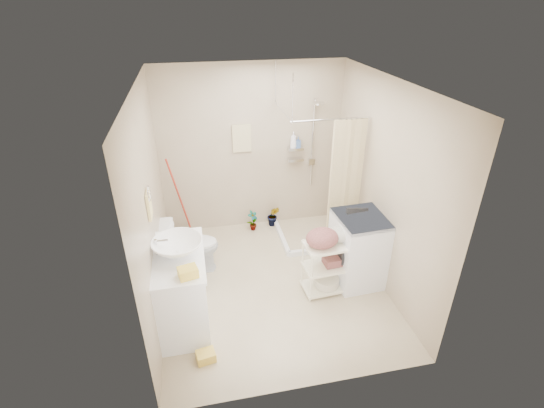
# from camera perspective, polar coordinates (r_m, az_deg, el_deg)

# --- Properties ---
(floor) EXTENTS (3.20, 3.20, 0.00)m
(floor) POSITION_cam_1_polar(r_m,az_deg,el_deg) (5.36, 0.16, -11.40)
(floor) COLOR beige
(floor) RESTS_ON ground
(ceiling) EXTENTS (2.80, 3.20, 0.04)m
(ceiling) POSITION_cam_1_polar(r_m,az_deg,el_deg) (4.20, 0.20, 17.04)
(ceiling) COLOR silver
(ceiling) RESTS_ON ground
(wall_back) EXTENTS (2.80, 0.04, 2.60)m
(wall_back) POSITION_cam_1_polar(r_m,az_deg,el_deg) (6.08, -2.94, 7.83)
(wall_back) COLOR #B8A78E
(wall_back) RESTS_ON ground
(wall_front) EXTENTS (2.80, 0.04, 2.60)m
(wall_front) POSITION_cam_1_polar(r_m,az_deg,el_deg) (3.34, 5.93, -11.32)
(wall_front) COLOR #B8A78E
(wall_front) RESTS_ON ground
(wall_left) EXTENTS (0.04, 3.20, 2.60)m
(wall_left) POSITION_cam_1_polar(r_m,az_deg,el_deg) (4.59, -17.19, -0.59)
(wall_left) COLOR #B8A78E
(wall_left) RESTS_ON ground
(wall_right) EXTENTS (0.04, 3.20, 2.60)m
(wall_right) POSITION_cam_1_polar(r_m,az_deg,el_deg) (5.08, 15.83, 2.49)
(wall_right) COLOR #B8A78E
(wall_right) RESTS_ON ground
(vanity) EXTENTS (0.60, 1.07, 0.94)m
(vanity) POSITION_cam_1_polar(r_m,az_deg,el_deg) (4.66, -13.09, -11.95)
(vanity) COLOR white
(vanity) RESTS_ON ground
(sink) EXTENTS (0.68, 0.68, 0.19)m
(sink) POSITION_cam_1_polar(r_m,az_deg,el_deg) (4.32, -13.51, -6.15)
(sink) COLOR white
(sink) RESTS_ON vanity
(counter_basket) EXTENTS (0.22, 0.19, 0.10)m
(counter_basket) POSITION_cam_1_polar(r_m,az_deg,el_deg) (4.02, -12.08, -9.65)
(counter_basket) COLOR yellow
(counter_basket) RESTS_ON vanity
(floor_basket) EXTENTS (0.31, 0.26, 0.15)m
(floor_basket) POSITION_cam_1_polar(r_m,az_deg,el_deg) (4.47, -9.57, -20.72)
(floor_basket) COLOR #FBD34D
(floor_basket) RESTS_ON ground
(toilet) EXTENTS (0.76, 0.45, 0.77)m
(toilet) POSITION_cam_1_polar(r_m,az_deg,el_deg) (5.49, -11.76, -5.96)
(toilet) COLOR silver
(toilet) RESTS_ON ground
(mop) EXTENTS (0.15, 0.15, 1.37)m
(mop) POSITION_cam_1_polar(r_m,az_deg,el_deg) (6.11, -13.64, 0.82)
(mop) COLOR #AE2D1E
(mop) RESTS_ON ground
(potted_plant_a) EXTENTS (0.22, 0.21, 0.35)m
(potted_plant_a) POSITION_cam_1_polar(r_m,az_deg,el_deg) (6.36, -2.79, -2.44)
(potted_plant_a) COLOR brown
(potted_plant_a) RESTS_ON ground
(potted_plant_b) EXTENTS (0.24, 0.21, 0.36)m
(potted_plant_b) POSITION_cam_1_polar(r_m,az_deg,el_deg) (6.48, 0.20, -1.70)
(potted_plant_b) COLOR brown
(potted_plant_b) RESTS_ON ground
(hanging_towel) EXTENTS (0.28, 0.03, 0.42)m
(hanging_towel) POSITION_cam_1_polar(r_m,az_deg,el_deg) (5.97, -4.40, 9.45)
(hanging_towel) COLOR beige
(hanging_towel) RESTS_ON wall_back
(towel_ring) EXTENTS (0.04, 0.22, 0.34)m
(towel_ring) POSITION_cam_1_polar(r_m,az_deg,el_deg) (4.33, -17.41, 0.15)
(towel_ring) COLOR #FCE38D
(towel_ring) RESTS_ON wall_left
(tp_holder) EXTENTS (0.08, 0.12, 0.14)m
(tp_holder) POSITION_cam_1_polar(r_m,az_deg,el_deg) (4.92, -15.74, -6.20)
(tp_holder) COLOR white
(tp_holder) RESTS_ON wall_left
(shower) EXTENTS (1.10, 1.10, 2.10)m
(shower) POSITION_cam_1_polar(r_m,az_deg,el_deg) (5.86, 6.23, 4.25)
(shower) COLOR white
(shower) RESTS_ON ground
(shampoo_bottle_a) EXTENTS (0.11, 0.12, 0.25)m
(shampoo_bottle_a) POSITION_cam_1_polar(r_m,az_deg,el_deg) (6.06, 3.11, 9.23)
(shampoo_bottle_a) COLOR white
(shampoo_bottle_a) RESTS_ON shower
(shampoo_bottle_b) EXTENTS (0.09, 0.09, 0.17)m
(shampoo_bottle_b) POSITION_cam_1_polar(r_m,az_deg,el_deg) (6.10, 3.81, 8.92)
(shampoo_bottle_b) COLOR #3F5C92
(shampoo_bottle_b) RESTS_ON shower
(washing_machine) EXTENTS (0.69, 0.71, 0.96)m
(washing_machine) POSITION_cam_1_polar(r_m,az_deg,el_deg) (5.29, 12.68, -6.31)
(washing_machine) COLOR white
(washing_machine) RESTS_ON ground
(laundry_rack) EXTENTS (0.64, 0.40, 0.85)m
(laundry_rack) POSITION_cam_1_polar(r_m,az_deg,el_deg) (5.05, 8.15, -8.40)
(laundry_rack) COLOR white
(laundry_rack) RESTS_ON ground
(ironing_board) EXTENTS (0.30, 0.11, 1.05)m
(ironing_board) POSITION_cam_1_polar(r_m,az_deg,el_deg) (5.22, 11.84, -6.08)
(ironing_board) COLOR black
(ironing_board) RESTS_ON ground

